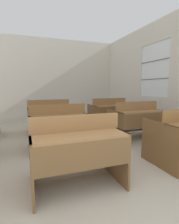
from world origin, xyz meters
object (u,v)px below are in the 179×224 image
bench_front_center (76,150)px  bench_second_center (58,126)px  bench_second_right (136,120)px  bench_third_right (109,112)px  bench_third_center (49,116)px

bench_front_center → bench_second_center: size_ratio=1.00×
bench_second_right → bench_third_right: bearing=91.0°
bench_third_center → bench_second_right: bearing=-36.7°
bench_second_center → bench_second_right: same height
bench_second_center → bench_third_center: size_ratio=1.00×
bench_front_center → bench_second_right: 2.35m
bench_front_center → bench_second_right: bearing=37.4°
bench_front_center → bench_second_center: 1.42m
bench_second_right → bench_third_right: size_ratio=1.00×
bench_third_center → bench_second_center: bearing=-89.8°
bench_third_center → bench_third_right: (1.83, 0.01, 0.00)m
bench_front_center → bench_third_right: bearing=56.7°
bench_front_center → bench_third_center: 2.81m
bench_second_right → bench_third_center: 2.31m
bench_second_center → bench_third_right: bearing=37.4°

